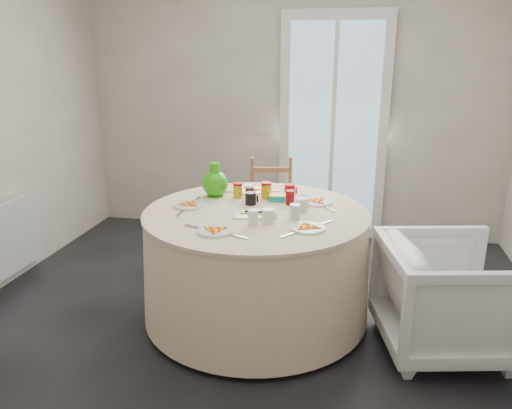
% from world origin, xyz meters
% --- Properties ---
extents(floor, '(4.00, 4.00, 0.00)m').
position_xyz_m(floor, '(0.00, 0.00, 0.00)').
color(floor, black).
rests_on(floor, ground).
extents(wall_back, '(4.00, 0.02, 2.60)m').
position_xyz_m(wall_back, '(0.00, 2.00, 1.30)').
color(wall_back, '#BCB5A3').
rests_on(wall_back, floor).
extents(glass_door, '(1.00, 0.08, 2.10)m').
position_xyz_m(glass_door, '(0.40, 1.95, 1.05)').
color(glass_door, silver).
rests_on(glass_door, floor).
extents(table, '(1.50, 1.50, 0.76)m').
position_xyz_m(table, '(0.01, 0.25, 0.38)').
color(table, '#F7E1B8').
rests_on(table, floor).
extents(wooden_chair, '(0.45, 0.44, 0.87)m').
position_xyz_m(wooden_chair, '(-0.07, 1.30, 0.47)').
color(wooden_chair, '#A4603C').
rests_on(wooden_chair, floor).
extents(armchair, '(0.84, 0.87, 0.76)m').
position_xyz_m(armchair, '(1.21, 0.09, 0.39)').
color(armchair, white).
rests_on(armchair, floor).
extents(place_settings, '(1.21, 1.21, 0.02)m').
position_xyz_m(place_settings, '(0.01, 0.25, 0.77)').
color(place_settings, white).
rests_on(place_settings, table).
extents(jar_cluster, '(0.49, 0.35, 0.13)m').
position_xyz_m(jar_cluster, '(0.00, 0.48, 0.82)').
color(jar_cluster, '#AA6E1F').
rests_on(jar_cluster, table).
extents(butter_tub, '(0.12, 0.09, 0.05)m').
position_xyz_m(butter_tub, '(0.11, 0.50, 0.79)').
color(butter_tub, '#0D998B').
rests_on(butter_tub, table).
extents(green_pitcher, '(0.24, 0.24, 0.24)m').
position_xyz_m(green_pitcher, '(-0.34, 0.53, 0.87)').
color(green_pitcher, '#2FA310').
rests_on(green_pitcher, table).
extents(cheese_platter, '(0.28, 0.20, 0.03)m').
position_xyz_m(cheese_platter, '(0.01, 0.16, 0.77)').
color(cheese_platter, white).
rests_on(cheese_platter, table).
extents(mugs_glasses, '(0.63, 0.63, 0.10)m').
position_xyz_m(mugs_glasses, '(0.12, 0.27, 0.81)').
color(mugs_glasses, '#999495').
rests_on(mugs_glasses, table).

